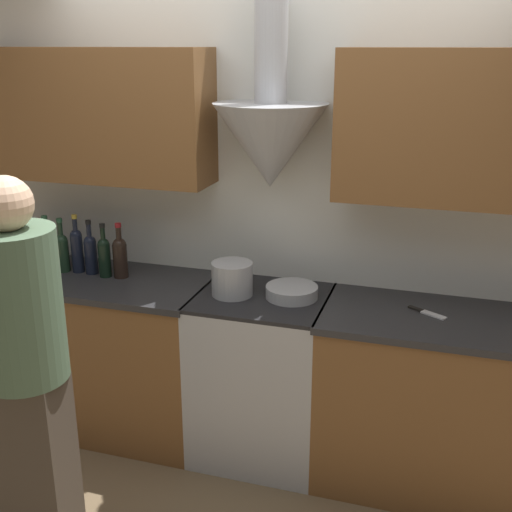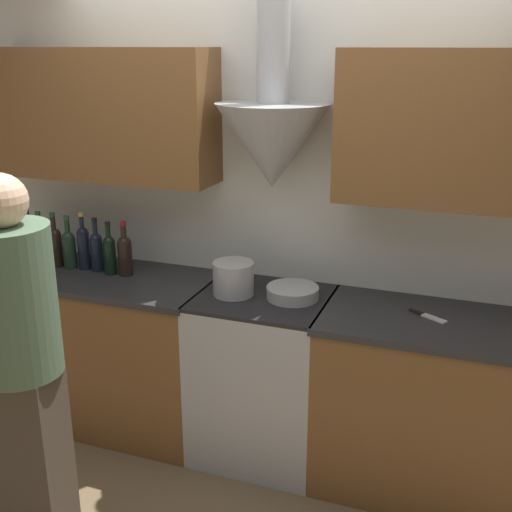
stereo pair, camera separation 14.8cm
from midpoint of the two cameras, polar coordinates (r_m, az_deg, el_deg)
name	(u,v)px [view 1 (the left image)]	position (r m, az deg, el deg)	size (l,w,h in m)	color
ground_plane	(243,485)	(3.52, -2.42, -19.67)	(12.00, 12.00, 0.00)	brown
wall_back	(275,181)	(3.40, 0.47, 6.66)	(8.40, 0.58, 2.60)	silver
counter_left	(97,351)	(3.91, -14.98, -8.14)	(1.35, 0.62, 0.93)	brown
counter_right	(451,404)	(3.38, 15.69, -12.60)	(1.31, 0.62, 0.93)	brown
stove_range	(262,375)	(3.52, -0.73, -10.54)	(0.68, 0.60, 0.93)	#A8AAAF
wine_bottle_0	(4,243)	(4.05, -22.51, 1.07)	(0.07, 0.07, 0.33)	black
wine_bottle_1	(20,242)	(4.00, -21.21, 1.16)	(0.07, 0.07, 0.35)	black
wine_bottle_2	(33,248)	(3.93, -20.26, 0.69)	(0.07, 0.07, 0.32)	black
wine_bottle_3	(47,248)	(3.88, -19.10, 0.70)	(0.08, 0.08, 0.32)	black
wine_bottle_4	(62,250)	(3.82, -17.93, 0.48)	(0.08, 0.08, 0.31)	black
wine_bottle_5	(77,248)	(3.79, -16.71, 0.67)	(0.07, 0.07, 0.34)	black
wine_bottle_6	(91,252)	(3.74, -15.59, 0.33)	(0.07, 0.07, 0.31)	black
wine_bottle_7	(104,255)	(3.67, -14.47, 0.08)	(0.07, 0.07, 0.31)	black
wine_bottle_8	(120,255)	(3.64, -13.14, 0.06)	(0.08, 0.08, 0.31)	black
stock_pot	(232,279)	(3.31, -3.41, -2.05)	(0.21, 0.21, 0.17)	#A8AAAF
mixing_bowl	(292,292)	(3.29, 1.91, -3.21)	(0.27, 0.27, 0.06)	#A8AAAF
chefs_knife	(427,313)	(3.20, 13.69, -4.93)	(0.19, 0.13, 0.01)	silver
person_foreground_left	(26,368)	(2.73, -21.29, -9.30)	(0.34, 0.34, 1.72)	#473D33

